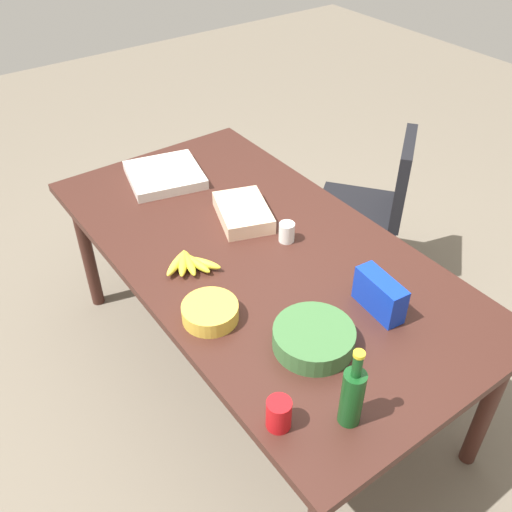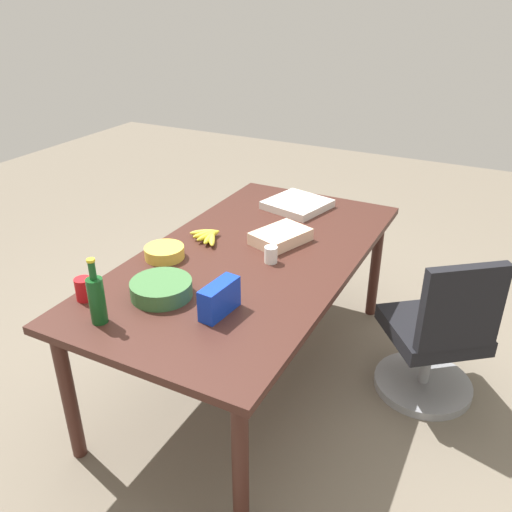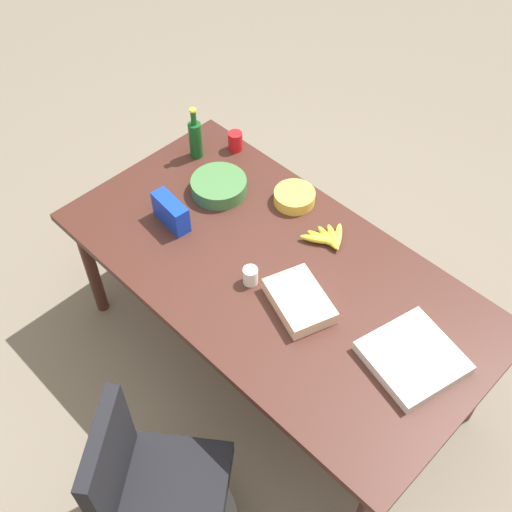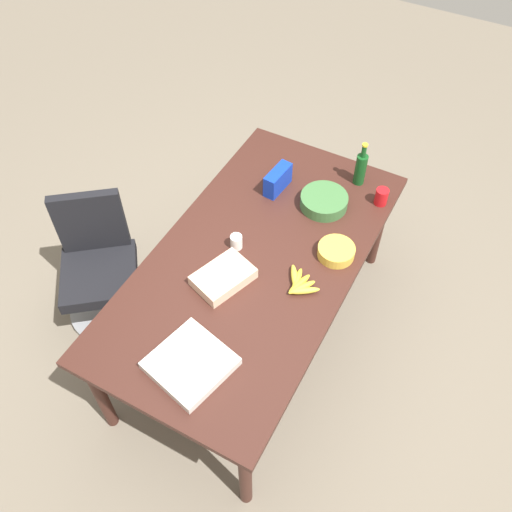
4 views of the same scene
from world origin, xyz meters
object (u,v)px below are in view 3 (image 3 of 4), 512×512
conference_table (275,278)px  office_chair (160,496)px  chip_bag_blue (171,212)px  sheet_cake (299,301)px  red_solo_cup (235,141)px  pizza_box (413,358)px  chip_bowl (294,197)px  wine_bottle (195,138)px  paper_cup (250,276)px  banana_bunch (328,238)px  salad_bowl (219,186)px

conference_table → office_chair: 1.11m
chip_bag_blue → sheet_cake: chip_bag_blue is taller
red_solo_cup → pizza_box: bearing=164.3°
red_solo_cup → chip_bowl: bearing=171.5°
wine_bottle → chip_bowl: size_ratio=1.45×
chip_bowl → paper_cup: size_ratio=2.38×
chip_bowl → paper_cup: bearing=112.1°
banana_bunch → pizza_box: (-0.70, 0.26, 0.00)m
red_solo_cup → salad_bowl: 0.36m
conference_table → office_chair: size_ratio=2.30×
office_chair → paper_cup: bearing=-70.2°
red_solo_cup → conference_table: bearing=148.2°
conference_table → wine_bottle: (0.88, -0.28, 0.19)m
conference_table → banana_bunch: 0.33m
banana_bunch → sheet_cake: 0.42m
wine_bottle → sheet_cake: wine_bottle is taller
salad_bowl → red_solo_cup: bearing=-57.9°
chip_bowl → salad_bowl: salad_bowl is taller
sheet_cake → chip_bag_blue: bearing=5.0°
salad_bowl → chip_bag_blue: bearing=89.9°
chip_bag_blue → pizza_box: chip_bag_blue is taller
wine_bottle → paper_cup: wine_bottle is taller
conference_table → office_chair: office_chair is taller
office_chair → banana_bunch: office_chair is taller
chip_bag_blue → wine_bottle: wine_bottle is taller
paper_cup → salad_bowl: paper_cup is taller
wine_bottle → banana_bunch: bearing=-178.5°
conference_table → chip_bag_blue: (0.58, 0.15, 0.15)m
banana_bunch → paper_cup: bearing=79.1°
chip_bowl → salad_bowl: 0.40m
chip_bag_blue → sheet_cake: size_ratio=0.69×
conference_table → salad_bowl: (0.57, -0.17, 0.11)m
paper_cup → salad_bowl: 0.63m
wine_bottle → salad_bowl: (-0.30, 0.11, -0.08)m
office_chair → salad_bowl: 1.54m
banana_bunch → red_solo_cup: bearing=-11.4°
pizza_box → office_chair: bearing=79.6°
office_chair → pizza_box: size_ratio=2.57×
pizza_box → sheet_cake: bearing=27.0°
office_chair → salad_bowl: (0.86, -1.18, 0.49)m
conference_table → salad_bowl: 0.61m
conference_table → red_solo_cup: red_solo_cup is taller
conference_table → chip_bag_blue: bearing=14.6°
paper_cup → chip_bag_blue: bearing=1.2°
paper_cup → office_chair: bearing=109.8°
salad_bowl → conference_table: bearing=163.3°
chip_bag_blue → conference_table: bearing=-165.4°
chip_bag_blue → pizza_box: bearing=-171.7°
office_chair → pizza_box: 1.24m
chip_bag_blue → chip_bowl: chip_bag_blue is taller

